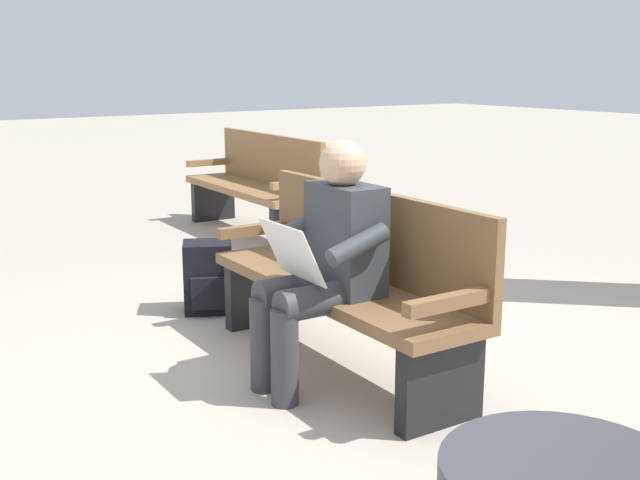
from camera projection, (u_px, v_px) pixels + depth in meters
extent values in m
plane|color=#A89E8E|center=(336.00, 366.00, 4.03)|extent=(40.00, 40.00, 0.00)
cube|color=brown|center=(336.00, 288.00, 3.94)|extent=(1.81, 0.53, 0.06)
cube|color=brown|center=(371.00, 233.00, 4.00)|extent=(1.80, 0.10, 0.45)
cube|color=brown|center=(452.00, 301.00, 3.21)|extent=(0.07, 0.48, 0.06)
cube|color=brown|center=(256.00, 229.00, 4.61)|extent=(0.07, 0.48, 0.06)
cube|color=black|center=(441.00, 383.00, 3.33)|extent=(0.09, 0.43, 0.39)
cube|color=black|center=(261.00, 293.00, 4.65)|extent=(0.09, 0.43, 0.39)
cube|color=#33383D|center=(346.00, 238.00, 3.73)|extent=(0.41, 0.23, 0.52)
sphere|color=tan|center=(343.00, 163.00, 3.64)|extent=(0.22, 0.22, 0.22)
cylinder|color=#38383D|center=(320.00, 300.00, 3.59)|extent=(0.16, 0.42, 0.15)
cylinder|color=#38383D|center=(297.00, 290.00, 3.75)|extent=(0.16, 0.42, 0.15)
cylinder|color=#38383D|center=(285.00, 358.00, 3.54)|extent=(0.13, 0.13, 0.45)
cylinder|color=#38383D|center=(263.00, 345.00, 3.70)|extent=(0.13, 0.13, 0.45)
cylinder|color=#33383D|center=(358.00, 245.00, 3.47)|extent=(0.10, 0.32, 0.18)
cylinder|color=#33383D|center=(301.00, 227.00, 3.86)|extent=(0.10, 0.32, 0.18)
cube|color=silver|center=(291.00, 252.00, 3.57)|extent=(0.40, 0.14, 0.27)
cube|color=black|center=(208.00, 277.00, 4.90)|extent=(0.36, 0.38, 0.44)
cube|color=black|center=(208.00, 293.00, 4.78)|extent=(0.13, 0.20, 0.20)
cube|color=olive|center=(250.00, 189.00, 7.08)|extent=(1.82, 0.54, 0.06)
cube|color=olive|center=(270.00, 159.00, 7.14)|extent=(1.80, 0.11, 0.45)
cube|color=olive|center=(297.00, 184.00, 6.35)|extent=(0.08, 0.48, 0.06)
cube|color=olive|center=(210.00, 162.00, 7.75)|extent=(0.08, 0.48, 0.06)
cube|color=black|center=(295.00, 228.00, 6.47)|extent=(0.10, 0.43, 0.39)
cube|color=black|center=(213.00, 201.00, 7.79)|extent=(0.10, 0.43, 0.39)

